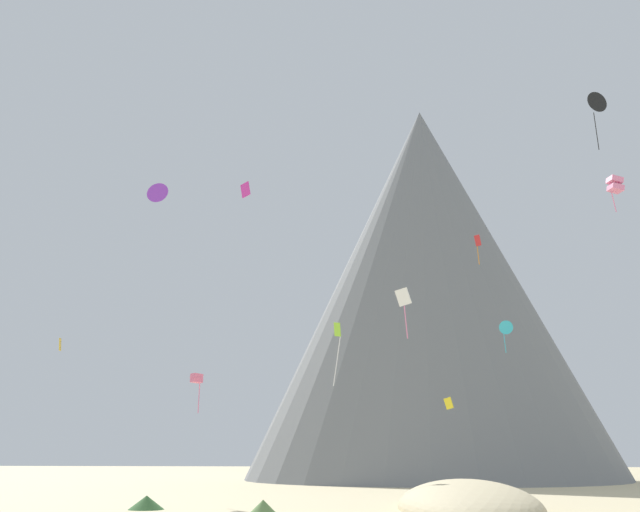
{
  "coord_description": "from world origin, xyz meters",
  "views": [
    {
      "loc": [
        7.66,
        -32.15,
        3.7
      ],
      "look_at": [
        -1.97,
        49.67,
        25.51
      ],
      "focal_mm": 42.04,
      "sensor_mm": 36.0,
      "label": 1
    }
  ],
  "objects_px": {
    "bush_far_left": "(146,503)",
    "kite_lime_mid": "(337,340)",
    "kite_magenta_mid": "(245,190)",
    "kite_gold_low": "(60,344)",
    "kite_white_mid": "(404,301)",
    "kite_yellow_low": "(449,403)",
    "kite_violet_high": "(158,193)",
    "kite_black_high": "(596,103)",
    "kite_pink_mid": "(615,185)",
    "kite_rainbow_low": "(197,379)",
    "kite_red_high": "(478,244)",
    "bush_near_left": "(531,510)",
    "kite_cyan_mid": "(506,328)",
    "rock_massif": "(426,292)",
    "bush_scatter_east": "(263,508)"
  },
  "relations": [
    {
      "from": "bush_scatter_east",
      "to": "kite_black_high",
      "type": "relative_size",
      "value": 0.32
    },
    {
      "from": "kite_white_mid",
      "to": "kite_cyan_mid",
      "type": "distance_m",
      "value": 34.41
    },
    {
      "from": "kite_magenta_mid",
      "to": "kite_gold_low",
      "type": "relative_size",
      "value": 1.33
    },
    {
      "from": "kite_yellow_low",
      "to": "kite_violet_high",
      "type": "distance_m",
      "value": 35.11
    },
    {
      "from": "bush_far_left",
      "to": "kite_lime_mid",
      "type": "xyz_separation_m",
      "value": [
        11.93,
        13.78,
        13.04
      ]
    },
    {
      "from": "kite_pink_mid",
      "to": "bush_far_left",
      "type": "bearing_deg",
      "value": -93.57
    },
    {
      "from": "kite_cyan_mid",
      "to": "kite_pink_mid",
      "type": "bearing_deg",
      "value": 102.68
    },
    {
      "from": "rock_massif",
      "to": "kite_lime_mid",
      "type": "xyz_separation_m",
      "value": [
        -9.28,
        -50.53,
        -14.91
      ]
    },
    {
      "from": "kite_white_mid",
      "to": "kite_black_high",
      "type": "bearing_deg",
      "value": -68.83
    },
    {
      "from": "kite_gold_low",
      "to": "kite_black_high",
      "type": "bearing_deg",
      "value": 140.64
    },
    {
      "from": "rock_massif",
      "to": "kite_black_high",
      "type": "height_order",
      "value": "rock_massif"
    },
    {
      "from": "kite_black_high",
      "to": "bush_near_left",
      "type": "bearing_deg",
      "value": 38.51
    },
    {
      "from": "kite_white_mid",
      "to": "bush_far_left",
      "type": "bearing_deg",
      "value": 73.87
    },
    {
      "from": "kite_cyan_mid",
      "to": "kite_black_high",
      "type": "relative_size",
      "value": 0.59
    },
    {
      "from": "bush_near_left",
      "to": "kite_rainbow_low",
      "type": "bearing_deg",
      "value": 157.64
    },
    {
      "from": "kite_yellow_low",
      "to": "kite_violet_high",
      "type": "bearing_deg",
      "value": 98.2
    },
    {
      "from": "kite_white_mid",
      "to": "kite_lime_mid",
      "type": "height_order",
      "value": "kite_white_mid"
    },
    {
      "from": "bush_scatter_east",
      "to": "rock_massif",
      "type": "height_order",
      "value": "rock_massif"
    },
    {
      "from": "kite_red_high",
      "to": "kite_black_high",
      "type": "xyz_separation_m",
      "value": [
        11.68,
        -10.63,
        11.63
      ]
    },
    {
      "from": "bush_far_left",
      "to": "kite_black_high",
      "type": "bearing_deg",
      "value": 28.5
    },
    {
      "from": "kite_cyan_mid",
      "to": "kite_pink_mid",
      "type": "height_order",
      "value": "kite_pink_mid"
    },
    {
      "from": "kite_white_mid",
      "to": "kite_gold_low",
      "type": "bearing_deg",
      "value": 65.35
    },
    {
      "from": "kite_black_high",
      "to": "kite_pink_mid",
      "type": "bearing_deg",
      "value": 56.13
    },
    {
      "from": "kite_white_mid",
      "to": "kite_pink_mid",
      "type": "height_order",
      "value": "kite_pink_mid"
    },
    {
      "from": "kite_lime_mid",
      "to": "kite_violet_high",
      "type": "bearing_deg",
      "value": 74.11
    },
    {
      "from": "kite_yellow_low",
      "to": "kite_magenta_mid",
      "type": "xyz_separation_m",
      "value": [
        -17.28,
        -12.91,
        17.54
      ]
    },
    {
      "from": "bush_far_left",
      "to": "kite_red_high",
      "type": "height_order",
      "value": "kite_red_high"
    },
    {
      "from": "kite_rainbow_low",
      "to": "kite_pink_mid",
      "type": "distance_m",
      "value": 37.96
    },
    {
      "from": "kite_pink_mid",
      "to": "kite_lime_mid",
      "type": "xyz_separation_m",
      "value": [
        -23.47,
        5.98,
        -11.49
      ]
    },
    {
      "from": "kite_magenta_mid",
      "to": "kite_gold_low",
      "type": "height_order",
      "value": "kite_magenta_mid"
    },
    {
      "from": "bush_far_left",
      "to": "kite_black_high",
      "type": "relative_size",
      "value": 0.39
    },
    {
      "from": "bush_far_left",
      "to": "kite_rainbow_low",
      "type": "distance_m",
      "value": 12.77
    },
    {
      "from": "kite_cyan_mid",
      "to": "kite_lime_mid",
      "type": "distance_m",
      "value": 27.11
    },
    {
      "from": "kite_white_mid",
      "to": "kite_yellow_low",
      "type": "bearing_deg",
      "value": -33.54
    },
    {
      "from": "kite_magenta_mid",
      "to": "kite_black_high",
      "type": "relative_size",
      "value": 0.21
    },
    {
      "from": "kite_gold_low",
      "to": "kite_yellow_low",
      "type": "bearing_deg",
      "value": 150.05
    },
    {
      "from": "kite_rainbow_low",
      "to": "kite_black_high",
      "type": "distance_m",
      "value": 48.72
    },
    {
      "from": "kite_yellow_low",
      "to": "kite_black_high",
      "type": "bearing_deg",
      "value": -91.4
    },
    {
      "from": "bush_far_left",
      "to": "kite_lime_mid",
      "type": "height_order",
      "value": "kite_lime_mid"
    },
    {
      "from": "rock_massif",
      "to": "kite_lime_mid",
      "type": "bearing_deg",
      "value": -100.41
    },
    {
      "from": "bush_near_left",
      "to": "kite_violet_high",
      "type": "relative_size",
      "value": 0.86
    },
    {
      "from": "kite_red_high",
      "to": "bush_scatter_east",
      "type": "bearing_deg",
      "value": 122.07
    },
    {
      "from": "kite_magenta_mid",
      "to": "kite_violet_high",
      "type": "relative_size",
      "value": 0.6
    },
    {
      "from": "rock_massif",
      "to": "kite_magenta_mid",
      "type": "height_order",
      "value": "rock_massif"
    },
    {
      "from": "rock_massif",
      "to": "kite_yellow_low",
      "type": "distance_m",
      "value": 47.96
    },
    {
      "from": "kite_cyan_mid",
      "to": "kite_white_mid",
      "type": "bearing_deg",
      "value": 70.34
    },
    {
      "from": "kite_lime_mid",
      "to": "bush_far_left",
      "type": "bearing_deg",
      "value": 130.57
    },
    {
      "from": "bush_near_left",
      "to": "rock_massif",
      "type": "relative_size",
      "value": 0.02
    },
    {
      "from": "kite_red_high",
      "to": "kite_black_high",
      "type": "height_order",
      "value": "kite_black_high"
    },
    {
      "from": "kite_gold_low",
      "to": "kite_violet_high",
      "type": "height_order",
      "value": "kite_violet_high"
    }
  ]
}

